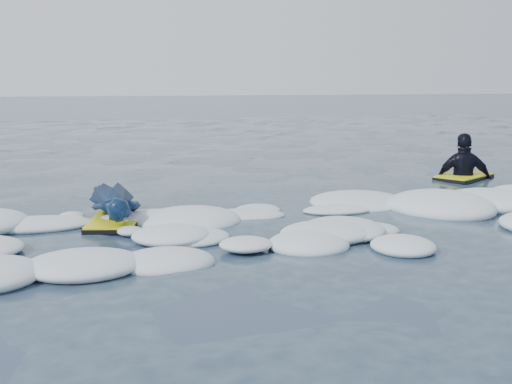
# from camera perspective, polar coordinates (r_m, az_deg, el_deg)

# --- Properties ---
(ground) EXTENTS (120.00, 120.00, 0.00)m
(ground) POSITION_cam_1_polar(r_m,az_deg,el_deg) (6.33, 1.45, -4.87)
(ground) COLOR #19273E
(ground) RESTS_ON ground
(foam_band) EXTENTS (12.00, 3.10, 0.30)m
(foam_band) POSITION_cam_1_polar(r_m,az_deg,el_deg) (7.30, -0.57, -2.85)
(foam_band) COLOR white
(foam_band) RESTS_ON ground
(prone_woman_unit) EXTENTS (0.73, 1.56, 0.38)m
(prone_woman_unit) POSITION_cam_1_polar(r_m,az_deg,el_deg) (7.59, -12.47, -1.08)
(prone_woman_unit) COLOR black
(prone_woman_unit) RESTS_ON ground
(waiting_rider_unit) EXTENTS (1.22, 1.08, 1.61)m
(waiting_rider_unit) POSITION_cam_1_polar(r_m,az_deg,el_deg) (11.06, 17.95, 0.87)
(waiting_rider_unit) COLOR black
(waiting_rider_unit) RESTS_ON ground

